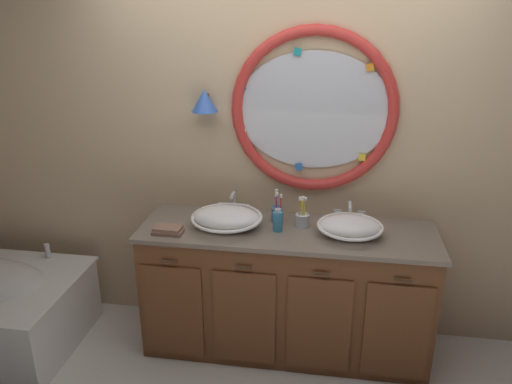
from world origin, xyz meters
The scene contains 11 objects.
ground_plane centered at (0.00, 0.00, 0.00)m, with size 14.00×14.00×0.00m, color silver.
back_wall_assembly centered at (0.01, 0.59, 1.32)m, with size 6.40×0.26×2.60m.
vanity_counter centered at (0.04, 0.27, 0.44)m, with size 1.89×0.60×0.88m.
sink_basin_left centered at (-0.35, 0.24, 0.95)m, with size 0.46×0.46×0.13m.
sink_basin_right centered at (0.43, 0.24, 0.95)m, with size 0.41×0.41×0.12m.
faucet_set_left centered at (-0.35, 0.47, 0.95)m, with size 0.22×0.12×0.16m.
faucet_set_right centered at (0.43, 0.46, 0.94)m, with size 0.21×0.15×0.14m.
toothbrush_holder_left centered at (-0.04, 0.38, 0.94)m, with size 0.09×0.09×0.22m.
toothbrush_holder_right centered at (0.13, 0.33, 0.94)m, with size 0.09×0.09×0.21m.
soap_dispenser centered at (-0.02, 0.24, 0.95)m, with size 0.06×0.07×0.16m.
folded_hand_towel centered at (-0.69, 0.10, 0.91)m, with size 0.19×0.11×0.04m.
Camera 1 is at (0.29, -2.63, 2.25)m, focal length 35.30 mm.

